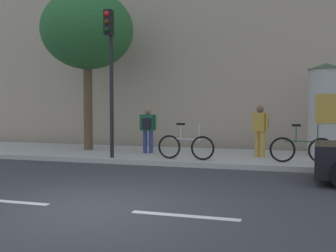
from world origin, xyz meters
The scene contains 11 objects.
ground_plane centered at (0.00, 0.00, 0.00)m, with size 80.00×80.00×0.00m, color #38383A.
sidewalk_curb centered at (0.00, 7.00, 0.07)m, with size 36.00×4.00×0.15m, color #B2ADA3.
lane_markings centered at (0.00, 0.00, 0.00)m, with size 25.80×0.16×0.01m.
building_backdrop centered at (0.00, 12.00, 5.99)m, with size 36.00×5.00×11.98m, color tan.
traffic_light centered at (-2.02, 5.24, 3.16)m, with size 0.24×0.45×4.50m.
poster_column centered at (4.34, 7.78, 1.65)m, with size 1.17×1.17×2.97m.
street_tree centered at (-3.80, 7.17, 4.46)m, with size 3.32×3.32×5.75m.
pedestrian_in_dark_shirt centered at (-1.34, 6.75, 1.05)m, with size 0.58×0.41×1.52m.
pedestrian_tallest centered at (2.38, 6.83, 1.10)m, with size 0.52×0.51×1.61m.
bicycle_leaning centered at (3.60, 5.82, 0.54)m, with size 1.77×0.18×1.09m.
bicycle_upright centered at (0.28, 5.58, 0.54)m, with size 1.77×0.17×1.09m.
Camera 1 is at (3.36, -6.34, 1.79)m, focal length 44.10 mm.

